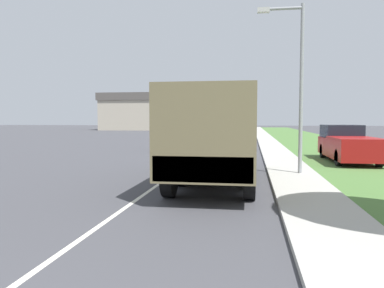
# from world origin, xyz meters

# --- Properties ---
(ground_plane) EXTENTS (180.00, 180.00, 0.00)m
(ground_plane) POSITION_xyz_m (0.00, 40.00, 0.00)
(ground_plane) COLOR #424247
(lane_centre_stripe) EXTENTS (0.12, 120.00, 0.00)m
(lane_centre_stripe) POSITION_xyz_m (0.00, 40.00, 0.00)
(lane_centre_stripe) COLOR silver
(lane_centre_stripe) RESTS_ON ground
(sidewalk_right) EXTENTS (1.80, 120.00, 0.12)m
(sidewalk_right) POSITION_xyz_m (4.50, 40.00, 0.06)
(sidewalk_right) COLOR #ADAAA3
(sidewalk_right) RESTS_ON ground
(grass_strip_right) EXTENTS (7.00, 120.00, 0.02)m
(grass_strip_right) POSITION_xyz_m (8.90, 40.00, 0.01)
(grass_strip_right) COLOR #4C7538
(grass_strip_right) RESTS_ON ground
(military_truck) EXTENTS (2.45, 7.98, 2.96)m
(military_truck) POSITION_xyz_m (1.85, 11.74, 1.67)
(military_truck) COLOR #606647
(military_truck) RESTS_ON ground
(car_nearest_ahead) EXTENTS (1.73, 4.86, 1.52)m
(car_nearest_ahead) POSITION_xyz_m (-2.06, 24.40, 0.68)
(car_nearest_ahead) COLOR silver
(car_nearest_ahead) RESTS_ON ground
(car_second_ahead) EXTENTS (1.88, 4.34, 1.43)m
(car_second_ahead) POSITION_xyz_m (1.45, 39.27, 0.65)
(car_second_ahead) COLOR navy
(car_second_ahead) RESTS_ON ground
(car_third_ahead) EXTENTS (1.80, 4.21, 1.53)m
(car_third_ahead) POSITION_xyz_m (-1.64, 50.21, 0.69)
(car_third_ahead) COLOR maroon
(car_third_ahead) RESTS_ON ground
(car_fourth_ahead) EXTENTS (1.81, 4.45, 1.41)m
(car_fourth_ahead) POSITION_xyz_m (1.45, 57.60, 0.64)
(car_fourth_ahead) COLOR navy
(car_fourth_ahead) RESTS_ON ground
(car_farthest_ahead) EXTENTS (1.86, 3.98, 1.55)m
(car_farthest_ahead) POSITION_xyz_m (-1.70, 71.86, 0.70)
(car_farthest_ahead) COLOR silver
(car_farthest_ahead) RESTS_ON ground
(pickup_truck) EXTENTS (1.96, 5.58, 1.79)m
(pickup_truck) POSITION_xyz_m (7.70, 19.11, 0.87)
(pickup_truck) COLOR maroon
(pickup_truck) RESTS_ON grass_strip_right
(lamp_post) EXTENTS (1.69, 0.24, 6.16)m
(lamp_post) POSITION_xyz_m (4.52, 13.78, 3.85)
(lamp_post) COLOR gray
(lamp_post) RESTS_ON sidewalk_right
(building_distant) EXTENTS (14.10, 12.48, 7.24)m
(building_distant) POSITION_xyz_m (-19.52, 74.05, 3.66)
(building_distant) COLOR #B2A893
(building_distant) RESTS_ON ground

